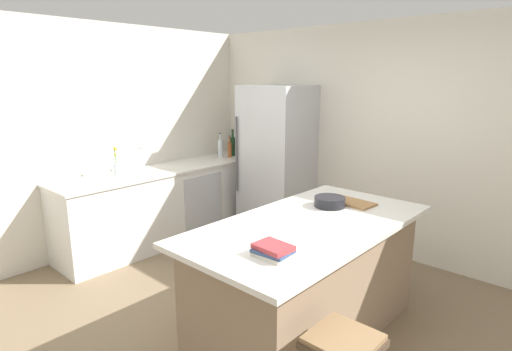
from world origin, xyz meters
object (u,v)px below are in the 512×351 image
at_px(vinegar_bottle, 230,149).
at_px(flower_vase, 116,167).
at_px(cutting_board, 353,203).
at_px(kitchen_island, 308,278).
at_px(hot_sauce_bottle, 235,149).
at_px(refrigerator, 277,161).
at_px(mixing_bowl, 330,202).
at_px(cookbook_stack, 273,250).
at_px(wine_bottle, 233,146).
at_px(sink_faucet, 140,159).
at_px(soda_bottle, 221,148).

bearing_deg(vinegar_bottle, flower_vase, -93.53).
height_order(flower_vase, cutting_board, flower_vase).
xyz_separation_m(kitchen_island, hot_sauce_bottle, (-2.50, 1.69, 0.52)).
bearing_deg(refrigerator, flower_vase, -117.72).
bearing_deg(flower_vase, kitchen_island, 4.02).
bearing_deg(hot_sauce_bottle, cutting_board, -22.58).
distance_m(vinegar_bottle, mixing_bowl, 2.52).
distance_m(hot_sauce_bottle, cookbook_stack, 3.56).
distance_m(wine_bottle, vinegar_bottle, 0.12).
bearing_deg(cookbook_stack, vinegar_bottle, 140.43).
bearing_deg(sink_faucet, kitchen_island, -3.29).
bearing_deg(kitchen_island, cookbook_stack, -74.06).
bearing_deg(flower_vase, soda_bottle, 89.66).
xyz_separation_m(sink_faucet, wine_bottle, (0.07, 1.44, -0.01)).
relative_size(wine_bottle, cutting_board, 1.03).
distance_m(sink_faucet, cutting_board, 2.57).
bearing_deg(cutting_board, mixing_bowl, -119.08).
xyz_separation_m(sink_faucet, cutting_board, (2.52, 0.50, -0.13)).
height_order(flower_vase, vinegar_bottle, flower_vase).
distance_m(sink_faucet, flower_vase, 0.32).
height_order(wine_bottle, cutting_board, wine_bottle).
height_order(sink_faucet, hot_sauce_bottle, sink_faucet).
bearing_deg(mixing_bowl, hot_sauce_bottle, 152.51).
relative_size(wine_bottle, mixing_bowl, 1.43).
bearing_deg(wine_bottle, flower_vase, -91.94).
bearing_deg(vinegar_bottle, sink_faucet, -94.96).
xyz_separation_m(sink_faucet, soda_bottle, (0.02, 1.26, -0.02)).
bearing_deg(soda_bottle, cutting_board, -16.82).
xyz_separation_m(hot_sauce_bottle, soda_bottle, (0.01, -0.29, 0.05)).
height_order(hot_sauce_bottle, vinegar_bottle, vinegar_bottle).
bearing_deg(cookbook_stack, flower_vase, 170.00).
bearing_deg(refrigerator, sink_faucet, -123.25).
xyz_separation_m(vinegar_bottle, cookbook_stack, (2.58, -2.13, -0.06)).
xyz_separation_m(refrigerator, sink_faucet, (-0.92, -1.40, 0.12)).
relative_size(kitchen_island, wine_bottle, 5.51).
bearing_deg(soda_bottle, mixing_bowl, -21.89).
bearing_deg(soda_bottle, flower_vase, -90.34).
bearing_deg(mixing_bowl, kitchen_island, -76.56).
relative_size(refrigerator, mixing_bowl, 7.30).
relative_size(kitchen_island, vinegar_bottle, 6.81).
xyz_separation_m(cookbook_stack, cutting_board, (-0.18, 1.29, -0.03)).
distance_m(flower_vase, vinegar_bottle, 1.66).
height_order(hot_sauce_bottle, cutting_board, hot_sauce_bottle).
bearing_deg(cookbook_stack, soda_bottle, 142.56).
xyz_separation_m(sink_faucet, cookbook_stack, (2.70, -0.79, -0.10)).
relative_size(sink_faucet, flower_vase, 0.89).
bearing_deg(wine_bottle, refrigerator, -3.10).
relative_size(hot_sauce_bottle, wine_bottle, 0.53).
height_order(refrigerator, soda_bottle, refrigerator).
height_order(kitchen_island, flower_vase, flower_vase).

